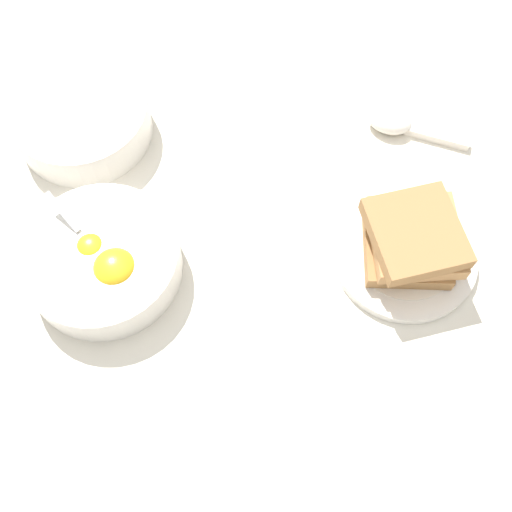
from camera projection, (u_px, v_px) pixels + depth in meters
name	position (u px, v px, depth m)	size (l,w,h in m)	color
ground_plane	(254.00, 185.00, 0.75)	(3.00, 3.00, 0.00)	silver
egg_bowl	(103.00, 261.00, 0.68)	(0.18, 0.18, 0.07)	white
toast_plate	(404.00, 254.00, 0.70)	(0.17, 0.17, 0.01)	white
toast_sandwich	(413.00, 238.00, 0.67)	(0.14, 0.13, 0.06)	#9E7042
soup_spoon	(398.00, 123.00, 0.78)	(0.04, 0.14, 0.03)	white
congee_bowl	(82.00, 119.00, 0.76)	(0.17, 0.17, 0.05)	white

